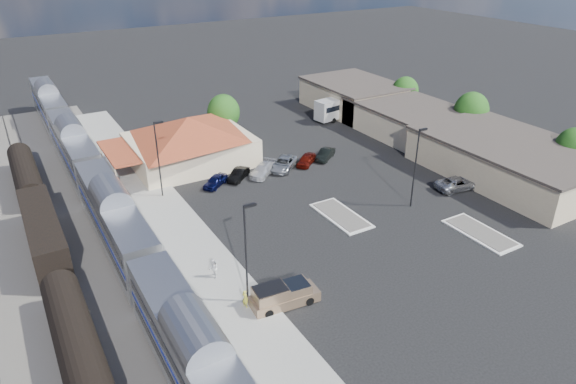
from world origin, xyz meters
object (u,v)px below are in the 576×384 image
station_depot (189,140)px  pickup_truck (285,295)px  coach_bus (344,105)px  suv (457,183)px

station_depot → pickup_truck: station_depot is taller
station_depot → pickup_truck: 31.97m
coach_bus → suv: bearing=162.1°
suv → station_depot: bearing=54.3°
suv → coach_bus: coach_bus is taller
station_depot → pickup_truck: size_ratio=3.20×
station_depot → suv: 33.84m
pickup_truck → coach_bus: size_ratio=0.51×
pickup_truck → coach_bus: bearing=-36.4°
station_depot → coach_bus: 29.07m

